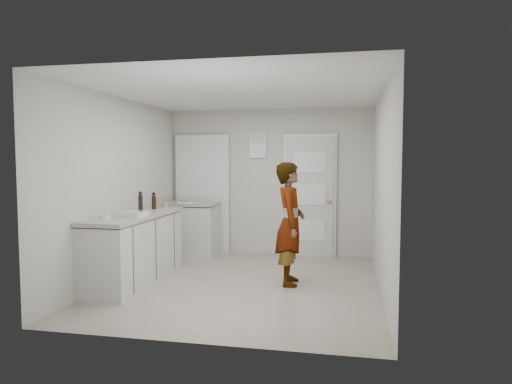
% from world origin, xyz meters
% --- Properties ---
extents(ground, '(4.00, 4.00, 0.00)m').
position_xyz_m(ground, '(0.00, 0.00, 0.00)').
color(ground, '#9D9383').
rests_on(ground, ground).
extents(room_shell, '(4.00, 4.00, 4.00)m').
position_xyz_m(room_shell, '(-0.17, 1.95, 1.02)').
color(room_shell, beige).
rests_on(room_shell, ground).
extents(main_counter, '(0.64, 1.96, 0.93)m').
position_xyz_m(main_counter, '(-1.45, -0.20, 0.43)').
color(main_counter, silver).
rests_on(main_counter, ground).
extents(side_counter, '(0.84, 0.61, 0.93)m').
position_xyz_m(side_counter, '(-1.25, 1.55, 0.43)').
color(side_counter, silver).
rests_on(side_counter, ground).
extents(person, '(0.45, 0.63, 1.61)m').
position_xyz_m(person, '(0.60, 0.13, 0.81)').
color(person, silver).
rests_on(person, ground).
extents(cake_mix_box, '(0.11, 0.06, 0.17)m').
position_xyz_m(cake_mix_box, '(-1.43, 0.49, 1.01)').
color(cake_mix_box, '#A87D54').
rests_on(cake_mix_box, main_counter).
extents(spice_jar, '(0.05, 0.05, 0.08)m').
position_xyz_m(spice_jar, '(-1.31, 0.53, 0.97)').
color(spice_jar, tan).
rests_on(spice_jar, main_counter).
extents(oil_cruet_a, '(0.06, 0.06, 0.25)m').
position_xyz_m(oil_cruet_a, '(-1.43, 0.40, 1.04)').
color(oil_cruet_a, black).
rests_on(oil_cruet_a, main_counter).
extents(oil_cruet_b, '(0.06, 0.06, 0.28)m').
position_xyz_m(oil_cruet_b, '(-1.49, 0.08, 1.06)').
color(oil_cruet_b, black).
rests_on(oil_cruet_b, main_counter).
extents(baking_dish, '(0.38, 0.29, 0.06)m').
position_xyz_m(baking_dish, '(-1.36, -0.46, 0.95)').
color(baking_dish, silver).
rests_on(baking_dish, main_counter).
extents(egg_bowl, '(0.14, 0.14, 0.05)m').
position_xyz_m(egg_bowl, '(-1.54, -0.79, 0.95)').
color(egg_bowl, silver).
rests_on(egg_bowl, main_counter).
extents(papers, '(0.34, 0.37, 0.01)m').
position_xyz_m(papers, '(-1.34, 1.40, 0.93)').
color(papers, white).
rests_on(papers, side_counter).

